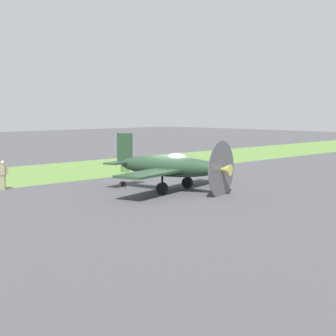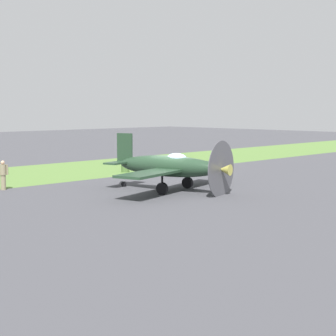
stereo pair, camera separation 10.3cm
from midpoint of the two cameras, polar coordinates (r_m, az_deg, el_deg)
ground_plane at (r=33.06m, az=0.46°, el=-2.18°), size 160.00×160.00×0.00m
grass_verge at (r=42.80m, az=-11.73°, el=-0.40°), size 120.00×11.00×0.01m
airplane_lead at (r=32.24m, az=0.14°, el=0.17°), size 9.64×7.72×3.42m
ground_crew_chief at (r=34.06m, az=-16.58°, el=-0.64°), size 0.46×0.50×1.73m
fuel_drum at (r=41.91m, az=-4.51°, el=0.19°), size 0.60×0.60×0.90m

